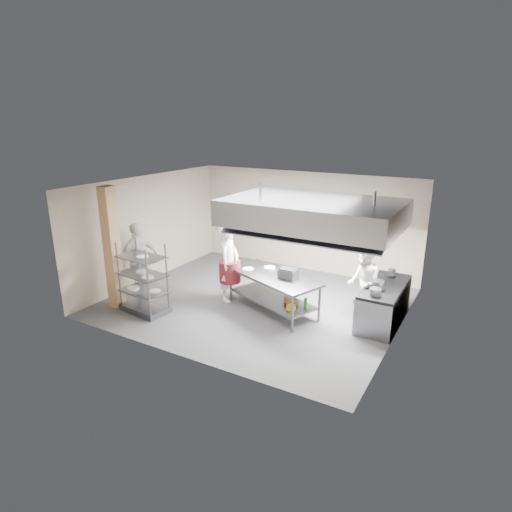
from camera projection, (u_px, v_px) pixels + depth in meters
The scene contains 23 objects.
floor at pixel (256, 302), 10.93m from camera, with size 7.00×7.00×0.00m, color #353538.
ceiling at pixel (256, 185), 10.02m from camera, with size 7.00×7.00×0.00m, color silver.
wall_back at pixel (305, 222), 12.96m from camera, with size 7.00×7.00×0.00m, color tan.
wall_left at pixel (149, 229), 12.13m from camera, with size 6.00×6.00×0.00m, color tan.
wall_right at pixel (403, 270), 8.82m from camera, with size 6.00×6.00×0.00m, color tan.
column at pixel (112, 248), 10.28m from camera, with size 0.30×0.30×3.00m, color tan.
exhaust_hood at pixel (313, 212), 9.92m from camera, with size 4.00×2.50×0.60m, color gray.
hood_strip_a at pixel (278, 221), 10.44m from camera, with size 1.60×0.12×0.04m, color white.
hood_strip_b at pixel (350, 231), 9.59m from camera, with size 1.60×0.12×0.04m, color white.
wall_shelf at pixel (362, 230), 11.97m from camera, with size 1.50×0.28×0.04m, color gray.
island at pixel (273, 293), 10.35m from camera, with size 2.43×1.01×0.91m, color gray, non-canonical shape.
island_worktop at pixel (273, 276), 10.22m from camera, with size 2.43×1.01×0.06m, color gray.
island_undershelf at pixel (273, 299), 10.39m from camera, with size 2.23×0.91×0.04m, color slate.
pass_rack at pixel (143, 278), 10.16m from camera, with size 1.15×0.67×1.72m, color slate, non-canonical shape.
cooking_range at pixel (383, 305), 9.76m from camera, with size 0.80×2.00×0.84m, color gray.
range_top at pixel (385, 286), 9.63m from camera, with size 0.78×1.96×0.06m, color black.
chef_head at pixel (229, 263), 10.82m from camera, with size 0.71×0.47×1.96m, color white.
chef_line at pixel (363, 283), 9.79m from camera, with size 0.87×0.67×1.78m, color silver.
chef_plating at pixel (139, 259), 11.25m from camera, with size 1.13×0.47×1.92m, color silver.
griddle at pixel (288, 273), 10.03m from camera, with size 0.40×0.31×0.20m, color slate.
wicker_basket at pixel (291, 301), 10.04m from camera, with size 0.34×0.23×0.15m, color brown.
stockpot at pixel (377, 285), 9.37m from camera, with size 0.29×0.29×0.20m, color gray.
plate_stack at pixel (144, 290), 10.25m from camera, with size 0.28×0.28×0.05m, color white.
Camera 1 is at (5.00, -8.72, 4.47)m, focal length 30.00 mm.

